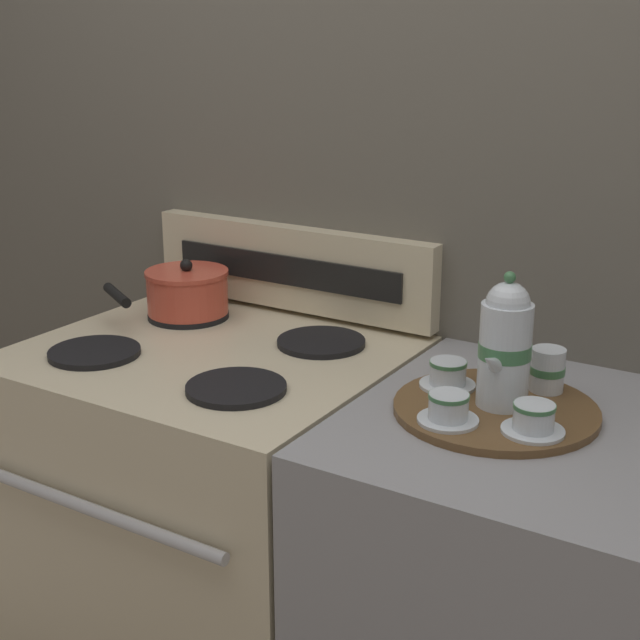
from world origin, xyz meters
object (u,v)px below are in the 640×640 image
(serving_tray, at_px, (496,409))
(teacup_right, at_px, (448,374))
(creamer_jug, at_px, (547,370))
(stove, at_px, (218,546))
(teacup_left, at_px, (534,418))
(teapot, at_px, (505,344))
(saucepan, at_px, (186,291))
(teacup_front, at_px, (448,408))

(serving_tray, height_order, teacup_right, teacup_right)
(creamer_jug, bearing_deg, stove, -169.84)
(teacup_left, bearing_deg, teapot, 136.68)
(saucepan, height_order, creamer_jug, saucepan)
(serving_tray, bearing_deg, teacup_front, -112.31)
(serving_tray, bearing_deg, teapot, 49.28)
(teapot, xyz_separation_m, teacup_right, (-0.11, 0.03, -0.09))
(teacup_left, bearing_deg, teacup_right, 151.42)
(saucepan, distance_m, teacup_right, 0.69)
(saucepan, relative_size, teapot, 1.18)
(stove, relative_size, creamer_jug, 12.02)
(serving_tray, relative_size, teacup_left, 3.45)
(teacup_front, xyz_separation_m, creamer_jug, (0.09, 0.21, 0.01))
(teacup_left, xyz_separation_m, teacup_right, (-0.19, 0.11, 0.00))
(stove, bearing_deg, teacup_front, -9.52)
(stove, distance_m, serving_tray, 0.77)
(teacup_left, height_order, teacup_front, same)
(serving_tray, distance_m, teacup_front, 0.12)
(teapot, height_order, teacup_left, teapot)
(teapot, height_order, teacup_right, teapot)
(serving_tray, distance_m, teapot, 0.12)
(saucepan, distance_m, teapot, 0.81)
(saucepan, xyz_separation_m, teacup_left, (0.88, -0.21, -0.02))
(stove, distance_m, teapot, 0.85)
(serving_tray, relative_size, teacup_front, 3.45)
(teapot, distance_m, teacup_right, 0.14)
(teapot, relative_size, teacup_left, 2.32)
(teacup_left, bearing_deg, creamer_jug, 101.89)
(teacup_front, bearing_deg, teapot, 66.26)
(creamer_jug, bearing_deg, teapot, -113.15)
(teapot, bearing_deg, teacup_front, -113.74)
(teapot, bearing_deg, saucepan, 170.85)
(saucepan, bearing_deg, teapot, -9.15)
(teapot, height_order, creamer_jug, teapot)
(serving_tray, xyz_separation_m, teacup_right, (-0.11, 0.04, 0.03))
(teapot, distance_m, creamer_jug, 0.13)
(teapot, bearing_deg, serving_tray, -130.72)
(teacup_right, relative_size, teacup_front, 1.00)
(stove, height_order, serving_tray, serving_tray)
(teacup_front, bearing_deg, creamer_jug, 66.54)
(creamer_jug, bearing_deg, teacup_front, -113.46)
(teacup_left, distance_m, teacup_right, 0.22)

